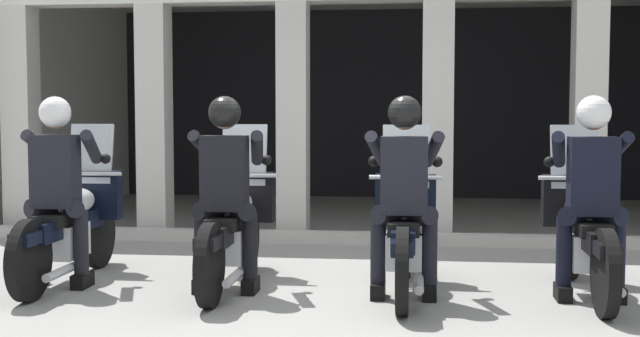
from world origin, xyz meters
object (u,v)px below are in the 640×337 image
(motorcycle_far_right, at_px, (583,231))
(police_officer_far_right, at_px, (592,180))
(motorcycle_center_left, at_px, (234,226))
(motorcycle_center_right, at_px, (405,230))
(police_officer_center_right, at_px, (404,179))
(motorcycle_far_left, at_px, (73,223))
(police_officer_far_left, at_px, (57,175))
(police_officer_center_left, at_px, (226,177))

(motorcycle_far_right, distance_m, police_officer_far_right, 0.52)
(motorcycle_center_left, distance_m, motorcycle_center_right, 1.43)
(motorcycle_center_left, bearing_deg, police_officer_center_right, -5.41)
(police_officer_center_right, bearing_deg, police_officer_far_right, 3.87)
(motorcycle_far_left, xyz_separation_m, police_officer_far_right, (4.29, -0.28, 0.44))
(police_officer_far_left, relative_size, police_officer_center_right, 1.00)
(police_officer_center_left, relative_size, motorcycle_center_right, 0.78)
(motorcycle_center_right, distance_m, police_officer_center_right, 0.52)
(motorcycle_center_right, height_order, motorcycle_far_right, same)
(police_officer_far_left, bearing_deg, motorcycle_center_left, 16.21)
(police_officer_center_left, bearing_deg, motorcycle_center_left, 97.77)
(police_officer_center_left, xyz_separation_m, police_officer_center_right, (1.43, -0.06, 0.00))
(police_officer_center_left, distance_m, police_officer_center_right, 1.43)
(police_officer_far_left, height_order, police_officer_center_right, same)
(police_officer_far_left, relative_size, motorcycle_center_left, 0.78)
(motorcycle_center_left, distance_m, police_officer_center_left, 0.52)
(police_officer_far_left, distance_m, motorcycle_center_right, 2.90)
(motorcycle_center_right, bearing_deg, police_officer_far_left, -175.97)
(motorcycle_far_right, bearing_deg, motorcycle_far_left, 178.06)
(police_officer_far_right, bearing_deg, motorcycle_far_left, 174.27)
(police_officer_center_left, height_order, motorcycle_far_right, police_officer_center_left)
(police_officer_center_left, bearing_deg, police_officer_far_right, 8.71)
(police_officer_center_left, relative_size, motorcycle_far_right, 0.78)
(police_officer_center_right, bearing_deg, motorcycle_far_left, 172.71)
(motorcycle_far_left, height_order, police_officer_center_right, police_officer_center_right)
(motorcycle_far_left, distance_m, motorcycle_far_right, 4.29)
(police_officer_center_right, bearing_deg, police_officer_far_left, 178.36)
(police_officer_center_right, xyz_separation_m, police_officer_far_right, (1.43, 0.09, 0.00))
(motorcycle_center_left, distance_m, motorcycle_far_right, 2.86)
(police_officer_center_right, height_order, police_officer_far_right, same)
(motorcycle_far_left, distance_m, motorcycle_center_right, 2.86)
(motorcycle_far_left, bearing_deg, police_officer_center_right, -1.17)
(motorcycle_center_left, bearing_deg, motorcycle_far_left, -173.33)
(motorcycle_center_right, relative_size, police_officer_far_right, 1.29)
(police_officer_center_left, bearing_deg, motorcycle_far_right, 14.36)
(motorcycle_far_right, bearing_deg, motorcycle_center_left, 178.74)
(motorcycle_far_left, bearing_deg, motorcycle_center_left, 4.96)
(police_officer_far_left, distance_m, police_officer_far_right, 4.29)
(police_officer_far_left, height_order, motorcycle_center_left, police_officer_far_left)
(police_officer_far_right, bearing_deg, police_officer_center_right, -178.27)
(motorcycle_center_right, bearing_deg, police_officer_center_right, -90.07)
(motorcycle_far_right, xyz_separation_m, police_officer_far_right, (-0.00, -0.28, 0.44))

